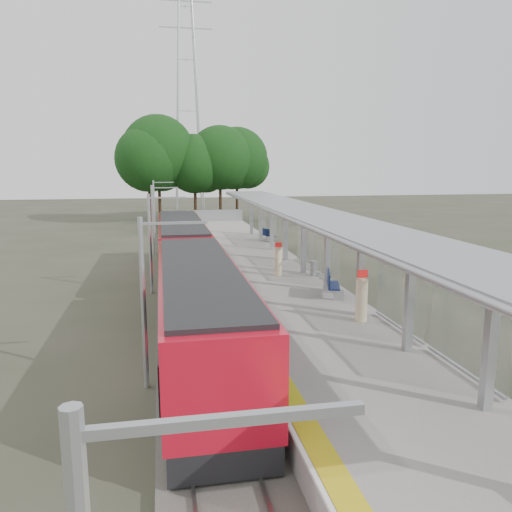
{
  "coord_description": "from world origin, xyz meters",
  "views": [
    {
      "loc": [
        -5.69,
        -8.14,
        6.93
      ],
      "look_at": [
        -0.93,
        16.66,
        2.3
      ],
      "focal_mm": 35.0,
      "sensor_mm": 36.0,
      "label": 1
    }
  ],
  "objects_px": {
    "bench_far": "(269,235)",
    "info_pillar_far": "(278,261)",
    "bench_mid": "(331,283)",
    "litter_bin": "(314,268)",
    "train": "(188,270)",
    "info_pillar_near": "(362,299)"
  },
  "relations": [
    {
      "from": "train",
      "to": "info_pillar_far",
      "type": "bearing_deg",
      "value": 27.19
    },
    {
      "from": "bench_far",
      "to": "train",
      "type": "bearing_deg",
      "value": -138.98
    },
    {
      "from": "bench_mid",
      "to": "litter_bin",
      "type": "bearing_deg",
      "value": 99.85
    },
    {
      "from": "bench_mid",
      "to": "info_pillar_far",
      "type": "height_order",
      "value": "info_pillar_far"
    },
    {
      "from": "train",
      "to": "info_pillar_near",
      "type": "bearing_deg",
      "value": -43.08
    },
    {
      "from": "bench_far",
      "to": "litter_bin",
      "type": "relative_size",
      "value": 1.81
    },
    {
      "from": "info_pillar_near",
      "to": "litter_bin",
      "type": "height_order",
      "value": "info_pillar_near"
    },
    {
      "from": "litter_bin",
      "to": "bench_mid",
      "type": "bearing_deg",
      "value": -97.03
    },
    {
      "from": "train",
      "to": "info_pillar_near",
      "type": "height_order",
      "value": "train"
    },
    {
      "from": "info_pillar_near",
      "to": "litter_bin",
      "type": "bearing_deg",
      "value": 86.34
    },
    {
      "from": "train",
      "to": "info_pillar_far",
      "type": "relative_size",
      "value": 15.15
    },
    {
      "from": "train",
      "to": "bench_far",
      "type": "relative_size",
      "value": 18.92
    },
    {
      "from": "bench_far",
      "to": "info_pillar_far",
      "type": "distance_m",
      "value": 12.45
    },
    {
      "from": "bench_mid",
      "to": "info_pillar_near",
      "type": "relative_size",
      "value": 0.89
    },
    {
      "from": "info_pillar_near",
      "to": "litter_bin",
      "type": "distance_m",
      "value": 8.05
    },
    {
      "from": "bench_mid",
      "to": "bench_far",
      "type": "distance_m",
      "value": 17.03
    },
    {
      "from": "train",
      "to": "info_pillar_far",
      "type": "distance_m",
      "value": 5.6
    },
    {
      "from": "info_pillar_far",
      "to": "info_pillar_near",
      "type": "bearing_deg",
      "value": -73.74
    },
    {
      "from": "bench_mid",
      "to": "info_pillar_far",
      "type": "xyz_separation_m",
      "value": [
        -1.36,
        4.75,
        0.17
      ]
    },
    {
      "from": "train",
      "to": "bench_mid",
      "type": "bearing_deg",
      "value": -19.12
    },
    {
      "from": "info_pillar_near",
      "to": "info_pillar_far",
      "type": "xyz_separation_m",
      "value": [
        -1.28,
        8.41,
        -0.08
      ]
    },
    {
      "from": "train",
      "to": "bench_far",
      "type": "xyz_separation_m",
      "value": [
        7.12,
        14.82,
        -0.55
      ]
    }
  ]
}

